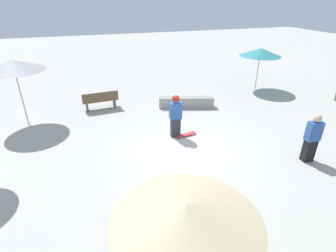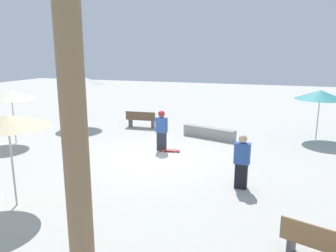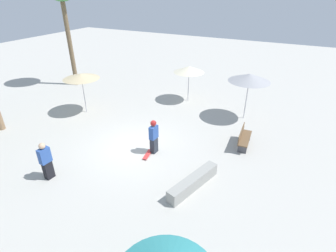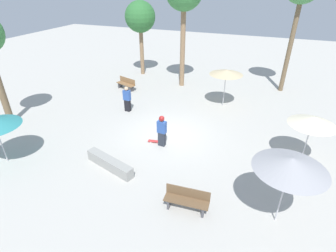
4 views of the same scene
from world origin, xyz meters
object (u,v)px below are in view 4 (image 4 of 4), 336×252
(shade_umbrella_grey, at_px, (291,164))
(shade_umbrella_tan, at_px, (226,72))
(bench_near, at_px, (126,84))
(bench_far, at_px, (187,200))
(skater_main, at_px, (162,130))
(bystander_watching, at_px, (127,99))
(shade_umbrella_cream, at_px, (313,121))
(concrete_ledge, at_px, (110,163))
(palm_tree_left, at_px, (140,18))
(skateboard, at_px, (156,141))

(shade_umbrella_grey, bearing_deg, shade_umbrella_tan, 111.93)
(bench_near, bearing_deg, bench_far, 147.76)
(bench_near, height_order, shade_umbrella_tan, shade_umbrella_tan)
(skater_main, height_order, shade_umbrella_grey, shade_umbrella_grey)
(shade_umbrella_grey, bearing_deg, skater_main, 152.00)
(shade_umbrella_grey, distance_m, bystander_watching, 10.66)
(bench_far, relative_size, shade_umbrella_cream, 0.71)
(concrete_ledge, distance_m, palm_tree_left, 13.75)
(shade_umbrella_cream, distance_m, palm_tree_left, 15.23)
(shade_umbrella_cream, bearing_deg, skateboard, -172.23)
(skateboard, distance_m, bench_near, 7.71)
(skateboard, xyz_separation_m, bench_near, (-4.96, 5.89, 0.37))
(skateboard, xyz_separation_m, bystander_watching, (-3.08, 2.69, 0.74))
(palm_tree_left, bearing_deg, bench_far, -58.21)
(skater_main, bearing_deg, concrete_ledge, 64.33)
(bench_far, xyz_separation_m, shade_umbrella_tan, (-0.48, 9.30, 1.80))
(shade_umbrella_cream, distance_m, shade_umbrella_grey, 4.05)
(concrete_ledge, xyz_separation_m, shade_umbrella_grey, (6.83, -0.37, 2.16))
(shade_umbrella_tan, bearing_deg, shade_umbrella_cream, -46.77)
(shade_umbrella_cream, bearing_deg, skater_main, -170.73)
(shade_umbrella_grey, height_order, palm_tree_left, palm_tree_left)
(shade_umbrella_cream, relative_size, bystander_watching, 1.43)
(shade_umbrella_tan, bearing_deg, shade_umbrella_grey, -68.07)
(skater_main, xyz_separation_m, bench_far, (2.40, -3.51, -0.45))
(concrete_ledge, relative_size, palm_tree_left, 0.44)
(bench_far, bearing_deg, shade_umbrella_cream, -135.08)
(shade_umbrella_cream, relative_size, shade_umbrella_tan, 0.97)
(bystander_watching, bearing_deg, palm_tree_left, 113.07)
(skateboard, relative_size, concrete_ledge, 0.32)
(bench_near, distance_m, shade_umbrella_cream, 12.85)
(concrete_ledge, xyz_separation_m, shade_umbrella_cream, (7.80, 3.55, 1.86))
(skateboard, relative_size, shade_umbrella_cream, 0.36)
(skateboard, bearing_deg, bench_near, -60.35)
(concrete_ledge, height_order, bench_far, bench_far)
(concrete_ledge, relative_size, shade_umbrella_grey, 0.97)
(bench_far, distance_m, bystander_watching, 8.63)
(shade_umbrella_grey, bearing_deg, palm_tree_left, 131.60)
(skater_main, bearing_deg, bench_far, 128.32)
(shade_umbrella_grey, relative_size, bystander_watching, 1.63)
(bystander_watching, bearing_deg, shade_umbrella_cream, -5.91)
(skateboard, relative_size, bench_far, 0.51)
(concrete_ledge, relative_size, shade_umbrella_tan, 1.07)
(skater_main, distance_m, palm_tree_left, 11.98)
(skateboard, distance_m, concrete_ledge, 2.83)
(concrete_ledge, bearing_deg, skater_main, 60.40)
(bench_far, bearing_deg, palm_tree_left, -62.07)
(shade_umbrella_grey, bearing_deg, shade_umbrella_cream, 75.99)
(concrete_ledge, xyz_separation_m, palm_tree_left, (-4.42, 12.29, 4.30))
(shade_umbrella_cream, height_order, shade_umbrella_tan, shade_umbrella_tan)
(concrete_ledge, height_order, bystander_watching, bystander_watching)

